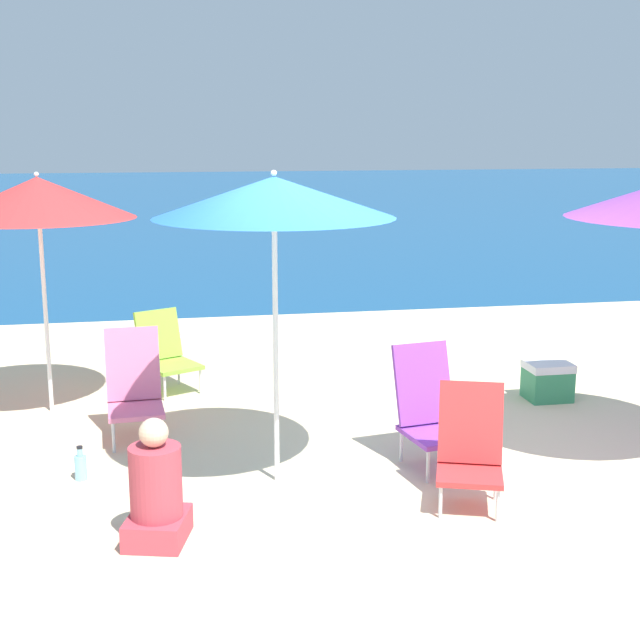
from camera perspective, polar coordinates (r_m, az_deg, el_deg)
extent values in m
plane|color=beige|center=(6.34, 4.02, -10.10)|extent=(60.00, 60.00, 0.00)
cube|color=navy|center=(31.50, -7.96, 7.67)|extent=(60.00, 40.00, 0.01)
cylinder|color=white|center=(7.91, -17.14, 0.19)|extent=(0.04, 0.04, 1.67)
cone|color=red|center=(7.77, -17.61, 7.47)|extent=(1.60, 1.60, 0.34)
sphere|color=white|center=(7.76, -17.70, 8.88)|extent=(0.04, 0.04, 0.04)
cylinder|color=white|center=(6.03, -2.85, -2.12)|extent=(0.04, 0.04, 1.83)
cone|color=blue|center=(5.86, -2.96, 7.86)|extent=(1.60, 1.60, 0.27)
sphere|color=white|center=(5.85, -2.98, 9.37)|extent=(0.04, 0.04, 0.04)
cylinder|color=silver|center=(6.95, -13.08, -7.33)|extent=(0.02, 0.02, 0.24)
cylinder|color=silver|center=(6.96, -10.09, -7.16)|extent=(0.02, 0.02, 0.24)
cylinder|color=silver|center=(7.34, -13.15, -6.27)|extent=(0.02, 0.02, 0.24)
cylinder|color=silver|center=(7.35, -10.33, -6.11)|extent=(0.02, 0.02, 0.24)
cube|color=pink|center=(7.10, -11.71, -5.65)|extent=(0.45, 0.51, 0.04)
cube|color=pink|center=(7.25, -11.90, -2.74)|extent=(0.43, 0.18, 0.58)
cylinder|color=silver|center=(5.75, 7.72, -11.46)|extent=(0.02, 0.02, 0.21)
cylinder|color=silver|center=(5.76, 11.32, -11.56)|extent=(0.02, 0.02, 0.21)
cylinder|color=silver|center=(6.06, 7.79, -10.18)|extent=(0.02, 0.02, 0.21)
cylinder|color=silver|center=(6.07, 11.18, -10.27)|extent=(0.02, 0.02, 0.21)
cube|color=red|center=(5.86, 9.54, -9.73)|extent=(0.53, 0.52, 0.04)
cube|color=red|center=(5.95, 9.62, -6.46)|extent=(0.45, 0.30, 0.53)
cylinder|color=silver|center=(6.26, 6.92, -9.28)|extent=(0.02, 0.02, 0.24)
cylinder|color=silver|center=(6.43, 9.87, -8.79)|extent=(0.02, 0.02, 0.24)
cylinder|color=silver|center=(6.62, 5.22, -8.05)|extent=(0.02, 0.02, 0.24)
cylinder|color=silver|center=(6.78, 8.05, -7.62)|extent=(0.02, 0.02, 0.24)
cube|color=purple|center=(6.47, 7.54, -7.28)|extent=(0.51, 0.57, 0.04)
cube|color=purple|center=(6.59, 6.60, -4.02)|extent=(0.46, 0.27, 0.58)
cylinder|color=silver|center=(8.13, -9.90, -4.32)|extent=(0.02, 0.02, 0.24)
cylinder|color=silver|center=(8.30, -7.65, -3.92)|extent=(0.02, 0.02, 0.24)
cylinder|color=silver|center=(8.50, -11.21, -3.66)|extent=(0.02, 0.02, 0.24)
cylinder|color=silver|center=(8.66, -9.03, -3.29)|extent=(0.02, 0.02, 0.24)
cube|color=#8ECC3D|center=(8.36, -9.48, -2.89)|extent=(0.61, 0.64, 0.04)
cube|color=#8ECC3D|center=(8.51, -10.32, -0.91)|extent=(0.45, 0.32, 0.46)
cube|color=#BF3F4C|center=(5.51, -10.35, -12.96)|extent=(0.43, 0.48, 0.16)
cylinder|color=#BF3F4C|center=(5.39, -10.47, -10.12)|extent=(0.31, 0.31, 0.43)
sphere|color=beige|center=(5.28, -10.60, -7.10)|extent=(0.17, 0.17, 0.17)
cylinder|color=#8CCCEA|center=(6.50, -15.07, -9.13)|extent=(0.08, 0.08, 0.17)
cylinder|color=#8CCCEA|center=(6.46, -15.12, -8.18)|extent=(0.04, 0.04, 0.06)
cylinder|color=black|center=(6.45, -15.14, -7.87)|extent=(0.04, 0.04, 0.02)
cube|color=#338C59|center=(8.31, 14.35, -4.02)|extent=(0.38, 0.33, 0.28)
cube|color=white|center=(8.27, 14.41, -2.88)|extent=(0.39, 0.34, 0.07)
cylinder|color=gold|center=(10.03, -9.68, -1.65)|extent=(0.01, 0.01, 0.07)
cylinder|color=gold|center=(10.03, -9.39, -1.64)|extent=(0.01, 0.01, 0.07)
ellipsoid|color=white|center=(10.01, -9.55, -1.09)|extent=(0.26, 0.11, 0.13)
sphere|color=white|center=(10.00, -8.97, -0.74)|extent=(0.07, 0.07, 0.07)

